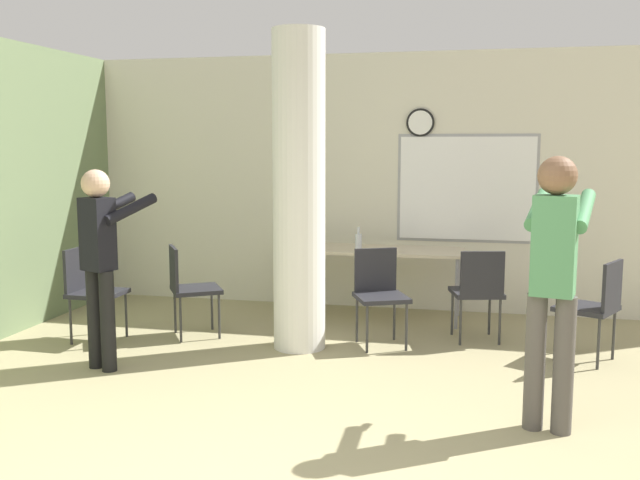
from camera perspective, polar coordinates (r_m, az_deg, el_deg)
wall_back at (r=7.92m, az=6.15°, el=4.59°), size 8.00×0.15×2.80m
support_pillar at (r=6.27m, az=-1.70°, el=3.82°), size 0.46×0.46×2.80m
folding_table at (r=7.47m, az=4.26°, el=-1.04°), size 1.87×0.68×0.74m
bottle_on_table at (r=7.31m, az=3.09°, el=-0.12°), size 0.07×0.07×0.24m
chair_by_left_wall at (r=6.95m, az=-17.88°, el=-3.57°), size 0.45×0.45×0.87m
chair_table_right at (r=6.72m, az=12.54°, el=-3.76°), size 0.53×0.53×0.87m
chair_mid_room at (r=6.39m, az=21.14°, el=-4.69°), size 0.60×0.60×0.87m
chair_near_pillar at (r=6.86m, az=-10.48°, el=-3.47°), size 0.61×0.61×0.87m
chair_table_front at (r=6.51m, az=4.77°, el=-3.96°), size 0.58×0.58×0.87m
person_watching_back at (r=5.97m, az=-17.12°, el=-1.00°), size 0.52×0.65×1.62m
person_playing_side at (r=4.69m, az=18.20°, el=-2.41°), size 0.49×0.71×1.75m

